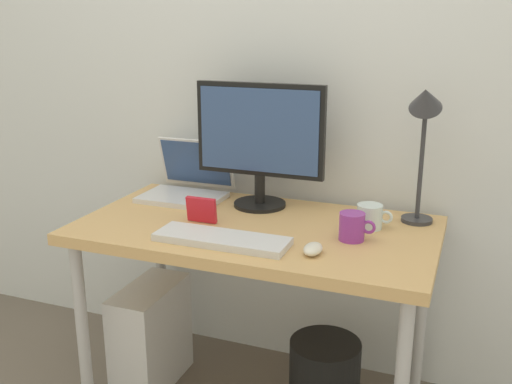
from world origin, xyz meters
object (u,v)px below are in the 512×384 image
desk_lamp (424,122)px  photo_frame (201,210)px  desk (256,243)px  keyboard (222,239)px  mouse (313,249)px  monitor (260,138)px  coffee_mug (352,227)px  glass_cup (370,216)px  computer_tower (151,336)px  wastebasket (324,379)px  laptop (188,183)px

desk_lamp → photo_frame: 0.82m
desk → keyboard: (-0.04, -0.20, 0.08)m
mouse → desk_lamp: bearing=56.4°
monitor → coffee_mug: 0.52m
coffee_mug → glass_cup: 0.14m
coffee_mug → computer_tower: bearing=179.7°
monitor → photo_frame: monitor is taller
computer_tower → monitor: bearing=31.0°
keyboard → monitor: bearing=93.4°
monitor → desk_lamp: 0.59m
mouse → glass_cup: glass_cup is taller
desk_lamp → mouse: desk_lamp is taller
coffee_mug → glass_cup: bearing=76.6°
glass_cup → wastebasket: bearing=-146.5°
desk_lamp → coffee_mug: size_ratio=4.24×
coffee_mug → mouse: bearing=-117.7°
desk → laptop: 0.46m
desk → wastebasket: size_ratio=4.14×
desk → laptop: (-0.38, 0.23, 0.13)m
desk_lamp → laptop: bearing=178.8°
coffee_mug → photo_frame: size_ratio=1.08×
monitor → computer_tower: (-0.38, -0.23, -0.78)m
desk_lamp → keyboard: size_ratio=1.15×
glass_cup → photo_frame: photo_frame is taller
keyboard → coffee_mug: size_ratio=3.70×
monitor → glass_cup: bearing=-12.2°
desk_lamp → computer_tower: desk_lamp is taller
desk → coffee_mug: bearing=-3.9°
desk → computer_tower: desk is taller
keyboard → computer_tower: bearing=155.8°
mouse → wastebasket: bearing=90.4°
desk → monitor: bearing=107.5°
monitor → mouse: 0.57m
monitor → mouse: (0.32, -0.39, -0.25)m
coffee_mug → glass_cup: coffee_mug is taller
desk_lamp → photo_frame: size_ratio=4.59×
laptop → keyboard: (0.34, -0.43, -0.05)m
keyboard → photo_frame: bearing=134.0°
monitor → keyboard: size_ratio=1.13×
laptop → wastebasket: (0.64, -0.19, -0.64)m
monitor → coffee_mug: monitor is taller
photo_frame → computer_tower: photo_frame is taller
keyboard → computer_tower: keyboard is taller
computer_tower → wastebasket: size_ratio=1.40×
glass_cup → keyboard: bearing=-143.4°
coffee_mug → laptop: bearing=161.0°
monitor → keyboard: (0.02, -0.41, -0.25)m
computer_tower → desk: bearing=2.5°
monitor → wastebasket: (0.32, -0.17, -0.84)m
keyboard → photo_frame: 0.21m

